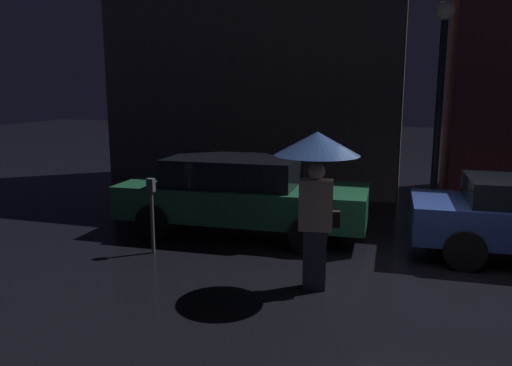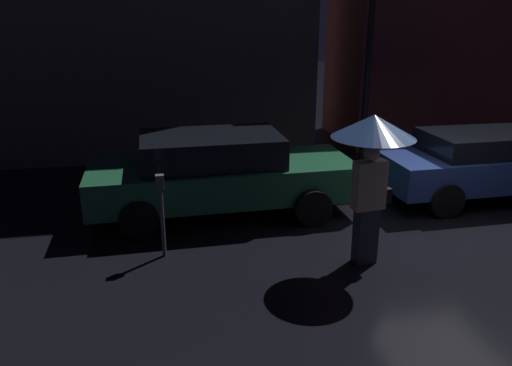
% 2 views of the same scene
% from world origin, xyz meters
% --- Properties ---
extents(ground_plane, '(60.00, 60.00, 0.00)m').
position_xyz_m(ground_plane, '(0.00, 0.00, 0.00)').
color(ground_plane, black).
extents(building_facade_left, '(7.92, 3.00, 8.72)m').
position_xyz_m(building_facade_left, '(-4.76, 6.50, 4.36)').
color(building_facade_left, '#564C47').
rests_on(building_facade_left, ground).
extents(parked_car_green, '(4.73, 1.96, 1.46)m').
position_xyz_m(parked_car_green, '(-3.60, 1.53, 0.77)').
color(parked_car_green, '#1E5638').
rests_on(parked_car_green, ground).
extents(pedestrian_with_umbrella, '(1.14, 1.14, 2.18)m').
position_xyz_m(pedestrian_with_umbrella, '(-1.73, -0.77, 1.75)').
color(pedestrian_with_umbrella, '#383842').
rests_on(pedestrian_with_umbrella, ground).
extents(parking_meter, '(0.12, 0.10, 1.28)m').
position_xyz_m(parking_meter, '(-4.61, -0.07, 0.79)').
color(parking_meter, '#4C5154').
rests_on(parking_meter, ground).
extents(street_lamp_near, '(0.39, 0.39, 4.46)m').
position_xyz_m(street_lamp_near, '(-0.02, 3.73, 2.98)').
color(street_lamp_near, black).
rests_on(street_lamp_near, ground).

